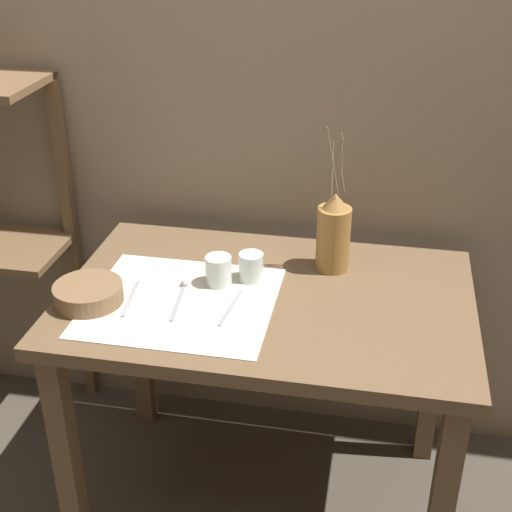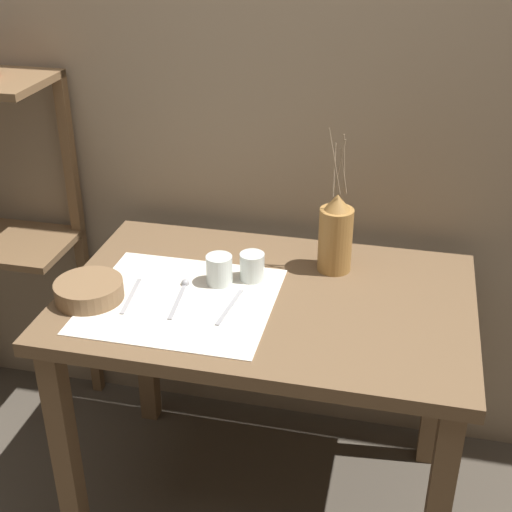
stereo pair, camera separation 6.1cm
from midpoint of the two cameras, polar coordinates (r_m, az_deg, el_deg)
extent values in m
plane|color=#473F35|center=(2.49, 1.47, -18.82)|extent=(12.00, 12.00, 0.00)
cube|color=gray|center=(2.27, 4.36, 12.16)|extent=(7.00, 0.06, 2.40)
cube|color=brown|center=(2.00, 1.73, -3.64)|extent=(1.14, 0.75, 0.04)
cube|color=brown|center=(2.15, -14.17, -15.18)|extent=(0.06, 0.06, 0.75)
cube|color=brown|center=(2.59, -8.22, -6.14)|extent=(0.06, 0.06, 0.75)
cube|color=brown|center=(2.46, 14.99, -8.99)|extent=(0.06, 0.06, 0.75)
cube|color=brown|center=(2.64, -13.19, 0.68)|extent=(0.04, 0.04, 1.28)
cube|color=silver|center=(1.97, -5.15, -3.55)|extent=(0.51, 0.46, 0.00)
cylinder|color=olive|center=(2.09, 7.19, 1.28)|extent=(0.10, 0.10, 0.19)
cone|color=olive|center=(2.04, 7.39, 4.32)|extent=(0.07, 0.07, 0.05)
cylinder|color=#847056|center=(2.01, 7.87, 6.70)|extent=(0.03, 0.00, 0.13)
cylinder|color=#847056|center=(1.99, 7.17, 6.84)|extent=(0.01, 0.03, 0.15)
cylinder|color=#847056|center=(2.00, 7.93, 7.25)|extent=(0.01, 0.01, 0.17)
cylinder|color=#847056|center=(1.98, 7.19, 7.46)|extent=(0.04, 0.01, 0.19)
cylinder|color=#847056|center=(2.00, 7.57, 7.08)|extent=(0.03, 0.00, 0.16)
cylinder|color=brown|center=(2.00, -12.37, -2.74)|extent=(0.19, 0.19, 0.05)
cylinder|color=silver|center=(2.02, -2.10, -1.11)|extent=(0.08, 0.08, 0.09)
cylinder|color=silver|center=(2.04, 0.54, -0.85)|extent=(0.07, 0.07, 0.08)
cube|color=#939399|center=(2.00, -9.12, -3.17)|extent=(0.03, 0.19, 0.00)
cube|color=#939399|center=(1.96, -5.40, -3.61)|extent=(0.03, 0.19, 0.00)
sphere|color=#939399|center=(2.04, -4.83, -2.18)|extent=(0.02, 0.02, 0.02)
cube|color=#939399|center=(1.93, -1.23, -4.11)|extent=(0.03, 0.19, 0.00)
camera|label=1|loc=(0.03, -89.10, 0.48)|focal=50.00mm
camera|label=2|loc=(0.03, 90.90, -0.48)|focal=50.00mm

